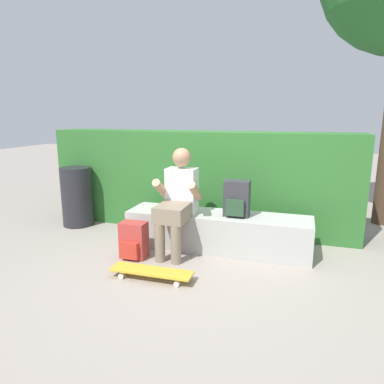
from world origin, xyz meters
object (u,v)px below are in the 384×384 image
object	(u,v)px
bench_main	(217,231)
skateboard_near_person	(151,272)
person_skater	(178,198)
trash_bin	(77,196)
backpack_on_bench	(237,199)
backpack_on_ground	(133,241)

from	to	relation	value
bench_main	skateboard_near_person	world-z (taller)	bench_main
bench_main	skateboard_near_person	size ratio (longest dim) A/B	2.62
person_skater	trash_bin	xyz separation A→B (m)	(-1.69, 0.51, -0.21)
bench_main	backpack_on_bench	distance (m)	0.46
trash_bin	person_skater	bearing A→B (deg)	-16.82
skateboard_near_person	backpack_on_ground	xyz separation A→B (m)	(-0.39, 0.41, 0.12)
trash_bin	backpack_on_ground	bearing A→B (deg)	-32.65
bench_main	backpack_on_bench	bearing A→B (deg)	-2.48
backpack_on_bench	skateboard_near_person	bearing A→B (deg)	-124.11
trash_bin	bench_main	bearing A→B (deg)	-7.93
backpack_on_bench	trash_bin	world-z (taller)	same
backpack_on_bench	backpack_on_ground	bearing A→B (deg)	-153.04
person_skater	backpack_on_ground	size ratio (longest dim) A/B	2.93
bench_main	trash_bin	world-z (taller)	trash_bin
bench_main	backpack_on_ground	world-z (taller)	bench_main
person_skater	skateboard_near_person	distance (m)	0.91
person_skater	trash_bin	size ratio (longest dim) A/B	1.43
skateboard_near_person	backpack_on_ground	bearing A→B (deg)	133.63
person_skater	skateboard_near_person	xyz separation A→B (m)	(-0.01, -0.73, -0.55)
skateboard_near_person	trash_bin	size ratio (longest dim) A/B	0.98
backpack_on_bench	trash_bin	xyz separation A→B (m)	(-2.31, 0.30, -0.20)
bench_main	person_skater	size ratio (longest dim) A/B	1.80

